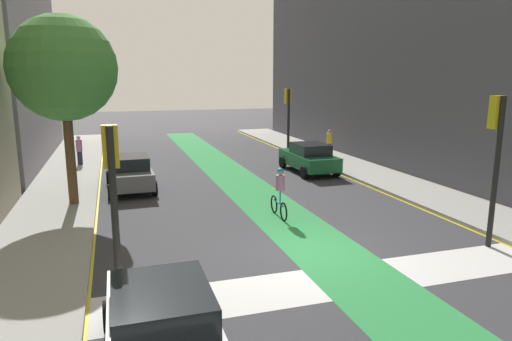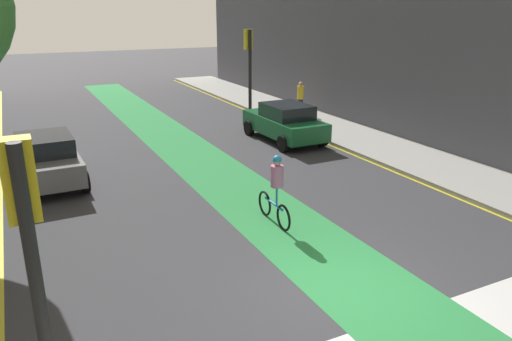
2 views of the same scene
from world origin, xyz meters
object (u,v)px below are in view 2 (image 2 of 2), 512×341
Objects in this scene: traffic_signal_far_right at (249,57)px; car_green_right_far at (285,122)px; cyclist_in_lane at (276,188)px; pedestrian_sidewalk_right_a at (300,97)px; traffic_signal_near_left at (29,241)px; car_grey_left_far at (46,158)px.

car_green_right_far is at bearing -97.04° from traffic_signal_far_right.
traffic_signal_far_right is 5.15m from car_green_right_far.
car_green_right_far is at bearing 58.81° from cyclist_in_lane.
pedestrian_sidewalk_right_a is (3.13, 3.93, 0.16)m from car_green_right_far.
traffic_signal_near_left is 7.45m from cyclist_in_lane.
traffic_signal_near_left is at bearing -122.93° from traffic_signal_far_right.
car_grey_left_far is at bearing 129.70° from cyclist_in_lane.
car_green_right_far is (9.95, 11.63, -1.99)m from traffic_signal_near_left.
cyclist_in_lane is at bearing 38.69° from traffic_signal_near_left.
cyclist_in_lane is at bearing -121.19° from car_green_right_far.
car_grey_left_far is at bearing 86.28° from traffic_signal_near_left.
traffic_signal_far_right is 1.02× the size of car_grey_left_far.
pedestrian_sidewalk_right_a reaches higher than car_grey_left_far.
traffic_signal_far_right is at bearing 30.29° from car_grey_left_far.
car_grey_left_far is at bearing -173.01° from car_green_right_far.
traffic_signal_near_left is at bearing -141.31° from cyclist_in_lane.
traffic_signal_far_right is 2.33× the size of cyclist_in_lane.
car_grey_left_far is 2.29× the size of cyclist_in_lane.
traffic_signal_far_right is at bearing 165.30° from pedestrian_sidewalk_right_a.
car_grey_left_far is (0.68, 10.49, -1.99)m from traffic_signal_near_left.
car_grey_left_far is 7.77m from cyclist_in_lane.
traffic_signal_near_left is at bearing -130.05° from pedestrian_sidewalk_right_a.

